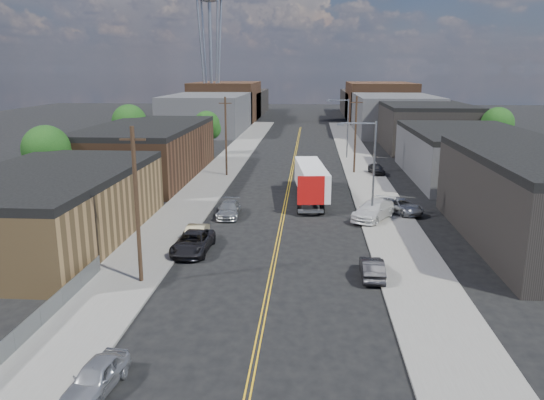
% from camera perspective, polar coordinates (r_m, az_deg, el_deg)
% --- Properties ---
extents(ground, '(260.00, 260.00, 0.00)m').
position_cam_1_polar(ground, '(82.09, 2.43, 4.55)').
color(ground, black).
rests_on(ground, ground).
extents(centerline, '(0.32, 120.00, 0.01)m').
position_cam_1_polar(centerline, '(67.34, 2.02, 2.50)').
color(centerline, gold).
rests_on(centerline, ground).
extents(sidewalk_left, '(5.00, 140.00, 0.15)m').
position_cam_1_polar(sidewalk_left, '(68.34, -5.97, 2.66)').
color(sidewalk_left, slate).
rests_on(sidewalk_left, ground).
extents(sidewalk_right, '(5.00, 140.00, 0.15)m').
position_cam_1_polar(sidewalk_right, '(67.65, 10.10, 2.40)').
color(sidewalk_right, slate).
rests_on(sidewalk_right, ground).
extents(warehouse_tan, '(12.00, 22.00, 5.60)m').
position_cam_1_polar(warehouse_tan, '(45.25, -22.82, -0.63)').
color(warehouse_tan, brown).
rests_on(warehouse_tan, ground).
extents(warehouse_brown, '(12.00, 26.00, 6.60)m').
position_cam_1_polar(warehouse_brown, '(68.85, -13.19, 5.17)').
color(warehouse_brown, '#462C1C').
rests_on(warehouse_brown, ground).
extents(industrial_right_b, '(14.00, 24.00, 6.10)m').
position_cam_1_polar(industrial_right_b, '(70.51, 20.31, 4.67)').
color(industrial_right_b, '#38383A').
rests_on(industrial_right_b, ground).
extents(industrial_right_c, '(14.00, 22.00, 7.60)m').
position_cam_1_polar(industrial_right_c, '(95.48, 16.13, 7.64)').
color(industrial_right_c, black).
rests_on(industrial_right_c, ground).
extents(skyline_left_a, '(16.00, 30.00, 8.00)m').
position_cam_1_polar(skyline_left_a, '(118.49, -6.83, 9.29)').
color(skyline_left_a, '#38383A').
rests_on(skyline_left_a, ground).
extents(skyline_right_a, '(16.00, 30.00, 8.00)m').
position_cam_1_polar(skyline_right_a, '(117.66, 12.92, 9.01)').
color(skyline_right_a, '#38383A').
rests_on(skyline_right_a, ground).
extents(skyline_left_b, '(16.00, 26.00, 10.00)m').
position_cam_1_polar(skyline_left_b, '(142.99, -4.93, 10.50)').
color(skyline_left_b, '#462C1C').
rests_on(skyline_left_b, ground).
extents(skyline_right_b, '(16.00, 26.00, 10.00)m').
position_cam_1_polar(skyline_right_b, '(142.30, 11.46, 10.27)').
color(skyline_right_b, '#462C1C').
rests_on(skyline_right_b, ground).
extents(skyline_left_c, '(16.00, 40.00, 7.00)m').
position_cam_1_polar(skyline_left_c, '(162.83, -3.80, 10.40)').
color(skyline_left_c, black).
rests_on(skyline_left_c, ground).
extents(skyline_right_c, '(16.00, 40.00, 7.00)m').
position_cam_1_polar(skyline_right_c, '(162.22, 10.56, 10.19)').
color(skyline_right_c, black).
rests_on(skyline_right_c, ground).
extents(streetlight_near, '(3.39, 0.25, 9.00)m').
position_cam_1_polar(streetlight_near, '(46.94, 10.44, 3.89)').
color(streetlight_near, gray).
rests_on(streetlight_near, ground).
extents(streetlight_far, '(3.39, 0.25, 9.00)m').
position_cam_1_polar(streetlight_far, '(81.53, 7.87, 8.15)').
color(streetlight_far, gray).
rests_on(streetlight_far, ground).
extents(utility_pole_left_near, '(1.60, 0.26, 10.00)m').
position_cam_1_polar(utility_pole_left_near, '(33.75, -14.35, -0.53)').
color(utility_pole_left_near, black).
rests_on(utility_pole_left_near, ground).
extents(utility_pole_left_far, '(1.60, 0.26, 10.00)m').
position_cam_1_polar(utility_pole_left_far, '(67.32, -4.98, 6.88)').
color(utility_pole_left_far, black).
rests_on(utility_pole_left_far, ground).
extents(utility_pole_right, '(1.60, 0.26, 10.00)m').
position_cam_1_polar(utility_pole_right, '(69.69, 8.96, 7.00)').
color(utility_pole_right, black).
rests_on(utility_pole_right, ground).
extents(chainlink_fence, '(0.05, 16.00, 1.22)m').
position_cam_1_polar(chainlink_fence, '(30.88, -23.64, -11.51)').
color(chainlink_fence, slate).
rests_on(chainlink_fence, ground).
extents(tree_left_near, '(4.85, 4.76, 7.91)m').
position_cam_1_polar(tree_left_near, '(57.97, -23.03, 4.73)').
color(tree_left_near, black).
rests_on(tree_left_near, ground).
extents(tree_left_mid, '(5.10, 5.04, 8.37)m').
position_cam_1_polar(tree_left_mid, '(80.81, -15.04, 7.87)').
color(tree_left_mid, black).
rests_on(tree_left_mid, ground).
extents(tree_left_far, '(4.35, 4.20, 6.97)m').
position_cam_1_polar(tree_left_far, '(85.03, -7.01, 7.89)').
color(tree_left_far, black).
rests_on(tree_left_far, ground).
extents(tree_right_far, '(4.85, 4.76, 7.91)m').
position_cam_1_polar(tree_right_far, '(85.93, 23.11, 7.36)').
color(tree_right_far, black).
rests_on(tree_right_far, ground).
extents(semi_truck, '(3.70, 14.86, 3.83)m').
position_cam_1_polar(semi_truck, '(55.81, 4.23, 2.36)').
color(semi_truck, white).
rests_on(semi_truck, ground).
extents(car_left_a, '(2.05, 4.09, 1.34)m').
position_cam_1_polar(car_left_a, '(24.71, -18.37, -17.60)').
color(car_left_a, '#B5B7BB').
rests_on(car_left_a, ground).
extents(car_left_b, '(1.51, 4.23, 1.39)m').
position_cam_1_polar(car_left_b, '(41.90, -8.23, -3.75)').
color(car_left_b, '#968962').
rests_on(car_left_b, ground).
extents(car_left_c, '(2.67, 5.51, 1.51)m').
position_cam_1_polar(car_left_c, '(39.98, -8.51, -4.54)').
color(car_left_c, black).
rests_on(car_left_c, ground).
extents(car_left_d, '(2.13, 4.87, 1.39)m').
position_cam_1_polar(car_left_d, '(49.20, -4.67, -0.99)').
color(car_left_d, gray).
rests_on(car_left_d, ground).
extents(car_right_oncoming, '(1.47, 4.07, 1.34)m').
position_cam_1_polar(car_right_oncoming, '(35.44, 10.71, -7.23)').
color(car_right_oncoming, black).
rests_on(car_right_oncoming, ground).
extents(car_right_lot_a, '(4.54, 5.24, 1.34)m').
position_cam_1_polar(car_right_lot_a, '(51.25, 13.66, -0.60)').
color(car_right_lot_a, '#A5A7AA').
rests_on(car_right_lot_a, sidewalk_right).
extents(car_right_lot_b, '(4.86, 6.08, 1.65)m').
position_cam_1_polar(car_right_lot_b, '(48.52, 10.85, -1.07)').
color(car_right_lot_b, silver).
rests_on(car_right_lot_b, sidewalk_right).
extents(car_right_lot_c, '(2.12, 4.06, 1.32)m').
position_cam_1_polar(car_right_lot_c, '(69.81, 11.17, 3.32)').
color(car_right_lot_c, black).
rests_on(car_right_lot_c, sidewalk_right).
extents(car_ahead_truck, '(2.33, 4.68, 1.27)m').
position_cam_1_polar(car_ahead_truck, '(74.33, 3.57, 4.05)').
color(car_ahead_truck, black).
rests_on(car_ahead_truck, ground).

